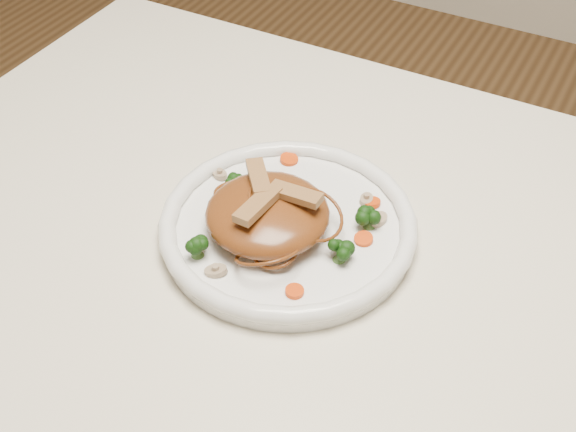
% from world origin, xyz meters
% --- Properties ---
extents(table, '(1.20, 0.80, 0.75)m').
position_xyz_m(table, '(0.00, 0.00, 0.65)').
color(table, beige).
rests_on(table, ground).
extents(plate, '(0.36, 0.36, 0.02)m').
position_xyz_m(plate, '(-0.08, 0.01, 0.76)').
color(plate, white).
rests_on(plate, table).
extents(noodle_mound, '(0.14, 0.14, 0.04)m').
position_xyz_m(noodle_mound, '(-0.10, -0.00, 0.79)').
color(noodle_mound, brown).
rests_on(noodle_mound, plate).
extents(chicken_a, '(0.06, 0.02, 0.01)m').
position_xyz_m(chicken_a, '(-0.07, 0.01, 0.82)').
color(chicken_a, '#A07D4B').
rests_on(chicken_a, noodle_mound).
extents(chicken_b, '(0.05, 0.06, 0.01)m').
position_xyz_m(chicken_b, '(-0.12, 0.02, 0.82)').
color(chicken_b, '#A07D4B').
rests_on(chicken_b, noodle_mound).
extents(chicken_c, '(0.03, 0.07, 0.01)m').
position_xyz_m(chicken_c, '(-0.10, -0.02, 0.82)').
color(chicken_c, '#A07D4B').
rests_on(chicken_c, noodle_mound).
extents(broccoli_0, '(0.03, 0.03, 0.03)m').
position_xyz_m(broccoli_0, '(-0.00, 0.06, 0.78)').
color(broccoli_0, '#14340A').
rests_on(broccoli_0, plate).
extents(broccoli_1, '(0.03, 0.03, 0.03)m').
position_xyz_m(broccoli_1, '(-0.16, 0.04, 0.78)').
color(broccoli_1, '#14340A').
rests_on(broccoli_1, plate).
extents(broccoli_2, '(0.03, 0.03, 0.03)m').
position_xyz_m(broccoli_2, '(-0.14, -0.07, 0.78)').
color(broccoli_2, '#14340A').
rests_on(broccoli_2, plate).
extents(broccoli_3, '(0.03, 0.03, 0.03)m').
position_xyz_m(broccoli_3, '(-0.01, -0.01, 0.78)').
color(broccoli_3, '#14340A').
rests_on(broccoli_3, plate).
extents(carrot_0, '(0.03, 0.03, 0.00)m').
position_xyz_m(carrot_0, '(-0.01, 0.09, 0.77)').
color(carrot_0, '#E03C08').
rests_on(carrot_0, plate).
extents(carrot_1, '(0.03, 0.03, 0.00)m').
position_xyz_m(carrot_1, '(-0.16, 0.01, 0.77)').
color(carrot_1, '#E03C08').
rests_on(carrot_1, plate).
extents(carrot_2, '(0.02, 0.02, 0.00)m').
position_xyz_m(carrot_2, '(0.00, 0.03, 0.77)').
color(carrot_2, '#E03C08').
rests_on(carrot_2, plate).
extents(carrot_3, '(0.03, 0.03, 0.00)m').
position_xyz_m(carrot_3, '(-0.13, 0.12, 0.77)').
color(carrot_3, '#E03C08').
rests_on(carrot_3, plate).
extents(carrot_4, '(0.02, 0.02, 0.00)m').
position_xyz_m(carrot_4, '(-0.03, -0.07, 0.77)').
color(carrot_4, '#E03C08').
rests_on(carrot_4, plate).
extents(mushroom_0, '(0.03, 0.03, 0.01)m').
position_xyz_m(mushroom_0, '(-0.11, -0.08, 0.77)').
color(mushroom_0, tan).
rests_on(mushroom_0, plate).
extents(mushroom_1, '(0.03, 0.03, 0.01)m').
position_xyz_m(mushroom_1, '(0.00, 0.07, 0.77)').
color(mushroom_1, tan).
rests_on(mushroom_1, plate).
extents(mushroom_2, '(0.03, 0.03, 0.01)m').
position_xyz_m(mushroom_2, '(-0.19, 0.05, 0.77)').
color(mushroom_2, tan).
rests_on(mushroom_2, plate).
extents(mushroom_3, '(0.02, 0.02, 0.01)m').
position_xyz_m(mushroom_3, '(-0.02, 0.09, 0.77)').
color(mushroom_3, tan).
rests_on(mushroom_3, plate).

